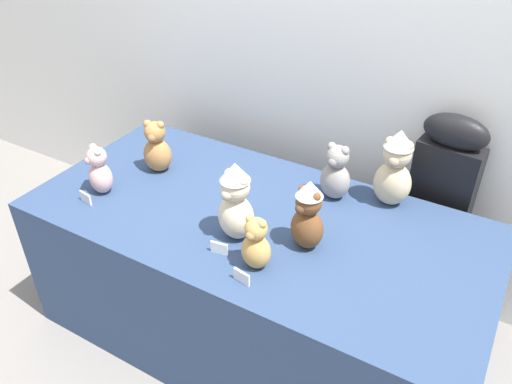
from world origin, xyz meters
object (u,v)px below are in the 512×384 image
at_px(teddy_bear_ash, 336,173).
at_px(teddy_bear_sand, 395,169).
at_px(teddy_bear_blush, 99,171).
at_px(teddy_bear_caramel, 157,148).
at_px(display_table, 256,278).
at_px(teddy_bear_honey, 256,244).
at_px(teddy_bear_cream, 237,202).
at_px(instrument_case, 435,219).
at_px(teddy_bear_chestnut, 308,215).

bearing_deg(teddy_bear_ash, teddy_bear_sand, 25.24).
height_order(teddy_bear_blush, teddy_bear_caramel, teddy_bear_caramel).
xyz_separation_m(teddy_bear_ash, teddy_bear_sand, (0.23, 0.08, 0.05)).
height_order(display_table, teddy_bear_honey, teddy_bear_honey).
bearing_deg(teddy_bear_cream, teddy_bear_honey, -22.59).
xyz_separation_m(display_table, teddy_bear_sand, (0.45, 0.37, 0.53)).
bearing_deg(instrument_case, teddy_bear_caramel, -150.63).
relative_size(teddy_bear_blush, teddy_bear_cream, 0.68).
bearing_deg(display_table, instrument_case, 43.72).
height_order(display_table, teddy_bear_blush, teddy_bear_blush).
bearing_deg(teddy_bear_ash, teddy_bear_cream, -110.58).
bearing_deg(teddy_bear_caramel, display_table, -27.38).
bearing_deg(instrument_case, teddy_bear_honey, -112.26).
relative_size(display_table, teddy_bear_caramel, 7.48).
height_order(teddy_bear_ash, teddy_bear_caramel, teddy_bear_ash).
relative_size(teddy_bear_chestnut, teddy_bear_sand, 0.84).
relative_size(instrument_case, teddy_bear_blush, 4.71).
distance_m(teddy_bear_chestnut, teddy_bear_honey, 0.23).
bearing_deg(display_table, teddy_bear_honey, -59.81).
relative_size(display_table, teddy_bear_blush, 8.48).
xyz_separation_m(teddy_bear_cream, teddy_bear_honey, (0.15, -0.11, -0.06)).
bearing_deg(teddy_bear_honey, teddy_bear_blush, 177.85).
xyz_separation_m(teddy_bear_cream, teddy_bear_sand, (0.45, 0.53, 0.01)).
distance_m(display_table, teddy_bear_cream, 0.54).
xyz_separation_m(display_table, teddy_bear_blush, (-0.69, -0.19, 0.46)).
height_order(teddy_bear_caramel, teddy_bear_cream, teddy_bear_cream).
xyz_separation_m(instrument_case, teddy_bear_honey, (-0.47, -0.87, 0.27)).
bearing_deg(teddy_bear_caramel, teddy_bear_blush, -129.89).
xyz_separation_m(teddy_bear_sand, teddy_bear_honey, (-0.30, -0.64, -0.07)).
xyz_separation_m(instrument_case, teddy_bear_cream, (-0.62, -0.75, 0.33)).
bearing_deg(teddy_bear_sand, teddy_bear_caramel, -165.16).
bearing_deg(teddy_bear_cream, instrument_case, 64.72).
bearing_deg(teddy_bear_ash, instrument_case, 42.98).
relative_size(instrument_case, teddy_bear_honey, 4.89).
relative_size(instrument_case, teddy_bear_caramel, 4.16).
xyz_separation_m(display_table, teddy_bear_honey, (0.16, -0.27, 0.46)).
height_order(teddy_bear_blush, teddy_bear_honey, teddy_bear_blush).
height_order(teddy_bear_cream, teddy_bear_sand, teddy_bear_sand).
bearing_deg(teddy_bear_caramel, teddy_bear_chestnut, -29.49).
bearing_deg(teddy_bear_sand, instrument_case, 51.28).
bearing_deg(teddy_bear_blush, teddy_bear_honey, 19.02).
relative_size(display_table, instrument_case, 1.80).
bearing_deg(teddy_bear_ash, teddy_bear_caramel, -159.73).
xyz_separation_m(teddy_bear_ash, teddy_bear_caramel, (-0.81, -0.21, -0.00)).
xyz_separation_m(teddy_bear_ash, teddy_bear_cream, (-0.22, -0.45, 0.04)).
bearing_deg(display_table, teddy_bear_cream, -88.37).
relative_size(teddy_bear_cream, teddy_bear_honey, 1.52).
height_order(teddy_bear_blush, teddy_bear_ash, teddy_bear_ash).
xyz_separation_m(teddy_bear_caramel, teddy_bear_sand, (1.04, 0.29, 0.05)).
relative_size(teddy_bear_blush, teddy_bear_chestnut, 0.77).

